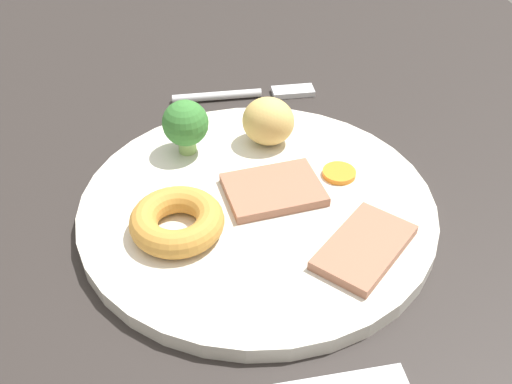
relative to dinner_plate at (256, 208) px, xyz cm
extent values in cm
cube|color=#2B2623|center=(0.54, 0.10, -2.50)|extent=(120.00, 84.00, 3.60)
cylinder|color=silver|center=(0.00, 0.00, 0.00)|extent=(29.15, 29.15, 1.40)
cube|color=#9E664C|center=(6.80, 7.14, 1.10)|extent=(9.20, 9.19, 0.80)
cube|color=#9E664C|center=(-0.82, 1.59, 1.10)|extent=(6.90, 8.58, 0.80)
torus|color=#C68938|center=(2.67, -6.48, 1.79)|extent=(7.29, 7.29, 2.17)
ellipsoid|color=#D8B260|center=(-8.29, 2.34, 2.94)|extent=(5.57, 5.90, 4.48)
cylinder|color=orange|center=(-2.39, 7.59, 0.93)|extent=(2.89, 2.89, 0.47)
cylinder|color=#8CB766|center=(-7.90, -5.12, 1.48)|extent=(1.60, 1.60, 1.57)
sphere|color=#387A33|center=(-7.90, -5.12, 3.71)|extent=(4.12, 4.12, 4.12)
cylinder|color=silver|center=(-18.83, -1.44, -0.25)|extent=(0.93, 9.50, 0.90)
cube|color=silver|center=(-18.85, 6.81, -0.40)|extent=(2.01, 4.51, 0.60)
camera|label=1|loc=(36.87, -5.40, 32.59)|focal=42.05mm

